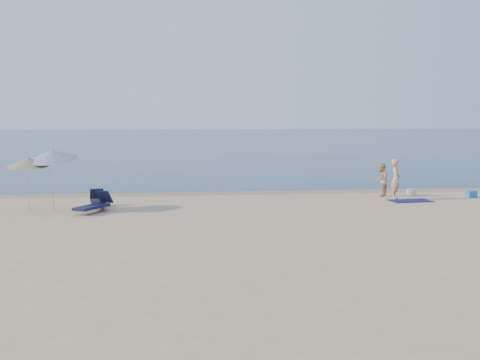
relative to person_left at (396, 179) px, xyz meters
name	(u,v)px	position (x,y,z in m)	size (l,w,h in m)	color
sea	(201,138)	(-4.42, 83.82, -0.93)	(240.00, 160.00, 0.01)	#0B2245
wet_sand_strip	(288,192)	(-4.42, 3.22, -0.93)	(240.00, 1.60, 0.00)	#847254
person_left	(396,179)	(0.00, 0.00, 0.00)	(0.68, 0.45, 1.86)	tan
person_right	(381,180)	(-0.28, 1.12, -0.14)	(0.77, 0.60, 1.57)	tan
beach_towel	(410,201)	(0.43, -0.71, -0.92)	(1.83, 1.02, 0.03)	#0E1149
white_bag	(412,192)	(1.35, 1.36, -0.78)	(0.34, 0.29, 0.29)	silver
blue_cooler	(471,194)	(3.77, 0.13, -0.77)	(0.46, 0.33, 0.33)	#2068AE
umbrella_near	(52,155)	(-15.08, -1.42, 1.32)	(2.60, 2.62, 2.65)	silver
umbrella_far	(29,162)	(-15.95, -1.68, 1.06)	(1.92, 1.95, 2.32)	silver
lounger_left	(98,201)	(-13.35, -0.98, -0.66)	(0.87, 1.76, 0.74)	black
lounger_right	(94,205)	(-13.35, -2.32, -0.63)	(1.48, 1.91, 0.82)	#131735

